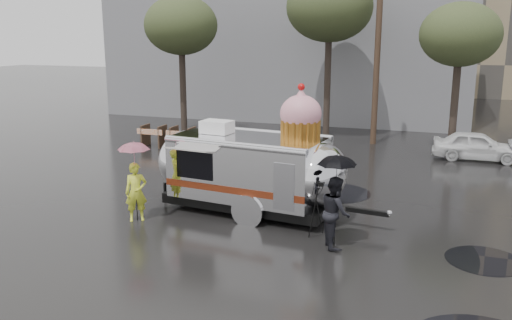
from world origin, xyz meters
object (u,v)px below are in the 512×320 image
at_px(person_right, 335,212).
at_px(tripod, 321,205).
at_px(airstream_trailer, 252,166).
at_px(person_left, 136,192).

relative_size(person_right, tripod, 1.21).
distance_m(airstream_trailer, tripod, 2.77).
bearing_deg(tripod, person_right, -44.59).
bearing_deg(person_left, tripod, -30.24).
bearing_deg(person_right, airstream_trailer, 31.70).
relative_size(airstream_trailer, person_right, 4.06).
xyz_separation_m(person_left, tripod, (5.16, 0.46, 0.04)).
relative_size(person_left, person_right, 0.93).
xyz_separation_m(person_right, tripod, (-0.48, 0.50, -0.02)).
distance_m(airstream_trailer, person_left, 3.39).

